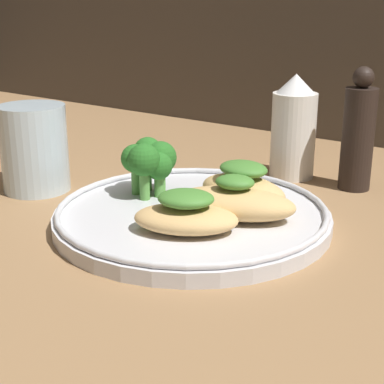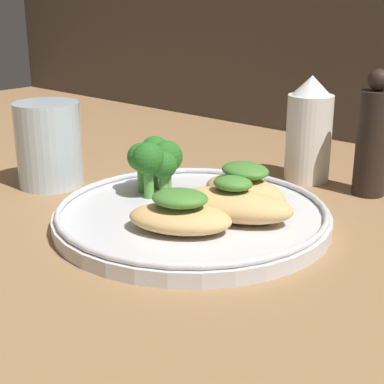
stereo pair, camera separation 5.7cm
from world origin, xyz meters
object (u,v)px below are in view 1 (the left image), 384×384
at_px(broccoli_bunch, 150,160).
at_px(drinking_glass, 34,148).
at_px(plate, 192,215).
at_px(sauce_bottle, 293,129).
at_px(pepper_grinder, 358,135).

bearing_deg(broccoli_bunch, drinking_glass, -167.18).
height_order(plate, drinking_glass, drinking_glass).
relative_size(sauce_bottle, drinking_glass, 1.28).
relative_size(plate, drinking_glass, 2.75).
height_order(sauce_bottle, drinking_glass, sauce_bottle).
distance_m(pepper_grinder, drinking_glass, 0.37).
xyz_separation_m(plate, pepper_grinder, (0.09, 0.20, 0.05)).
height_order(plate, pepper_grinder, pepper_grinder).
relative_size(broccoli_bunch, sauce_bottle, 0.47).
bearing_deg(plate, broccoli_bunch, 166.47).
bearing_deg(plate, drinking_glass, -175.37).
xyz_separation_m(sauce_bottle, pepper_grinder, (0.08, -0.00, 0.00)).
distance_m(broccoli_bunch, drinking_glass, 0.15).
xyz_separation_m(pepper_grinder, drinking_glass, (-0.30, -0.22, -0.01)).
height_order(broccoli_bunch, sauce_bottle, sauce_bottle).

